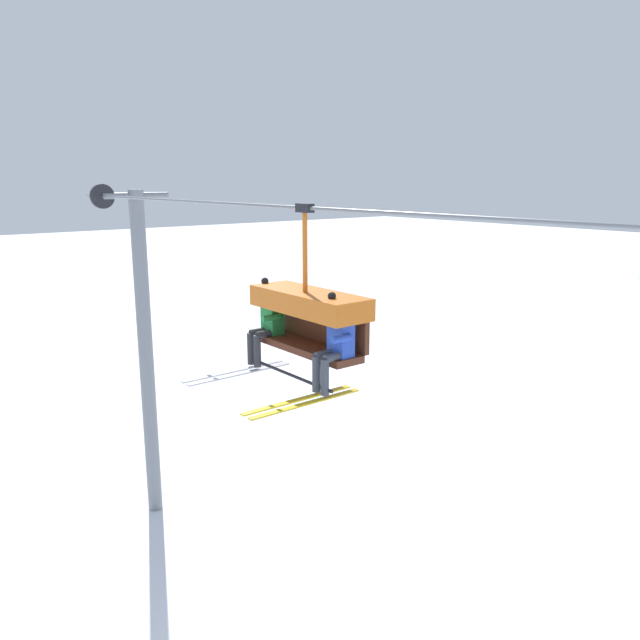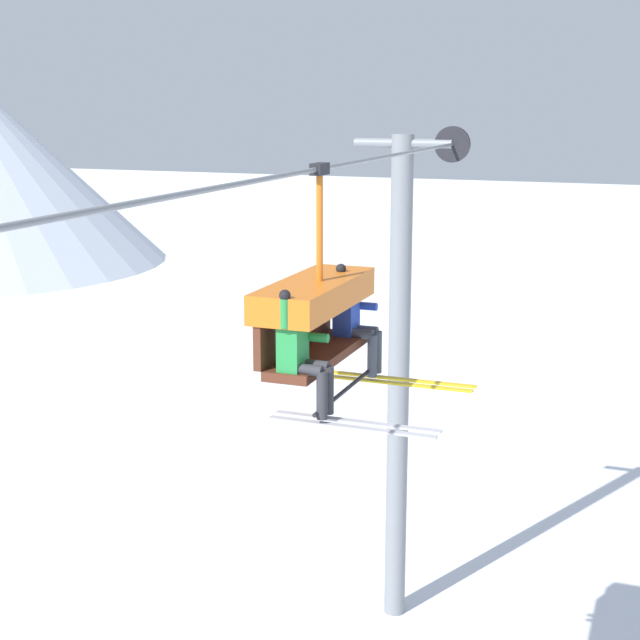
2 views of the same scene
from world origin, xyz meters
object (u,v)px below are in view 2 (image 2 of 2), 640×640
at_px(chairlift_chair, 313,308).
at_px(skier_blue, 356,319).
at_px(skier_green, 304,353).
at_px(lift_tower_far, 400,373).

distance_m(chairlift_chair, skier_blue, 0.86).
height_order(skier_green, skier_blue, same).
bearing_deg(skier_blue, chairlift_chair, 164.85).
distance_m(lift_tower_far, skier_green, 6.99).
bearing_deg(skier_blue, lift_tower_far, 10.40).
bearing_deg(lift_tower_far, chairlift_chair, -173.06).
distance_m(lift_tower_far, chairlift_chair, 6.31).
xyz_separation_m(lift_tower_far, skier_blue, (-5.03, -0.92, 2.05)).
relative_size(lift_tower_far, skier_green, 4.97).
relative_size(chairlift_chair, skier_green, 1.39).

